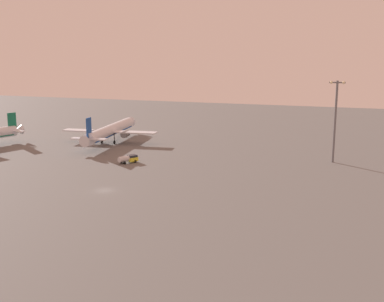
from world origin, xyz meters
The scene contains 4 objects.
ground_plane centered at (0.00, 0.00, 0.00)m, with size 416.00×416.00×0.00m, color #605E5B.
airplane_near_gate centered at (-29.30, 57.89, 4.57)m, with size 36.77×47.13×12.09m.
fuel_truck centered at (-7.74, 29.44, 1.37)m, with size 5.16×6.44×2.35m.
apron_light_central centered at (52.59, 50.85, 14.56)m, with size 4.80×0.90×25.45m.
Camera 1 is at (57.99, -102.96, 34.28)m, focal length 45.11 mm.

